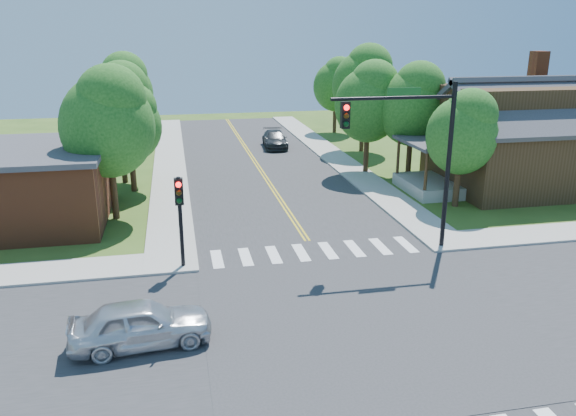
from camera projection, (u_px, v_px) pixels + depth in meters
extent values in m
plane|color=#35541A|center=(361.00, 322.00, 18.44)|extent=(100.00, 100.00, 0.00)
cube|color=#2D2D30|center=(361.00, 321.00, 18.43)|extent=(10.00, 90.00, 0.04)
cube|color=#2D2D30|center=(361.00, 321.00, 18.43)|extent=(90.00, 10.00, 0.04)
cube|color=#2D2D30|center=(361.00, 322.00, 18.44)|extent=(10.20, 10.20, 0.06)
cube|color=#9E9B93|center=(332.00, 155.00, 42.94)|extent=(2.20, 40.00, 0.14)
cube|color=#9E9B93|center=(170.00, 162.00, 40.61)|extent=(2.20, 40.00, 0.14)
cube|color=white|center=(217.00, 259.00, 23.42)|extent=(0.45, 2.00, 0.01)
cube|color=white|center=(246.00, 257.00, 23.65)|extent=(0.45, 2.00, 0.01)
cube|color=white|center=(274.00, 255.00, 23.87)|extent=(0.45, 2.00, 0.01)
cube|color=white|center=(301.00, 252.00, 24.10)|extent=(0.45, 2.00, 0.01)
cube|color=white|center=(328.00, 250.00, 24.33)|extent=(0.45, 2.00, 0.01)
cube|color=white|center=(354.00, 248.00, 24.56)|extent=(0.45, 2.00, 0.01)
cube|color=white|center=(380.00, 246.00, 24.79)|extent=(0.45, 2.00, 0.01)
cube|color=white|center=(406.00, 244.00, 25.02)|extent=(0.45, 2.00, 0.01)
cube|color=yellow|center=(249.00, 155.00, 42.93)|extent=(0.10, 37.50, 0.01)
cube|color=yellow|center=(252.00, 155.00, 42.97)|extent=(0.10, 37.50, 0.01)
cylinder|color=black|center=(448.00, 168.00, 23.65)|extent=(0.20, 0.20, 7.20)
cylinder|color=black|center=(394.00, 98.00, 22.25)|extent=(5.20, 0.14, 0.14)
cube|color=#19591E|center=(404.00, 91.00, 22.21)|extent=(1.40, 0.04, 0.30)
cube|color=black|center=(345.00, 115.00, 22.06)|extent=(0.34, 0.28, 1.05)
sphere|color=#FF0C0C|center=(347.00, 108.00, 21.81)|extent=(0.22, 0.22, 0.22)
sphere|color=#3F2605|center=(346.00, 116.00, 21.90)|extent=(0.22, 0.22, 0.22)
sphere|color=#05330F|center=(346.00, 124.00, 22.00)|extent=(0.22, 0.22, 0.22)
cylinder|color=black|center=(181.00, 224.00, 22.03)|extent=(0.16, 0.16, 3.80)
cube|color=black|center=(179.00, 191.00, 21.63)|extent=(0.34, 0.28, 1.05)
sphere|color=#FF0C0C|center=(178.00, 185.00, 21.38)|extent=(0.22, 0.22, 0.22)
sphere|color=#3F2605|center=(179.00, 193.00, 21.47)|extent=(0.22, 0.22, 0.22)
sphere|color=#05330F|center=(179.00, 201.00, 21.57)|extent=(0.22, 0.22, 0.22)
cube|color=#372513|center=(526.00, 154.00, 34.00)|extent=(10.00, 8.00, 4.00)
cube|color=#9E9B93|center=(427.00, 186.00, 33.30)|extent=(2.60, 4.50, 0.70)
cylinder|color=#372513|center=(426.00, 174.00, 30.84)|extent=(0.18, 0.18, 2.50)
cylinder|color=#372513|center=(398.00, 159.00, 34.58)|extent=(0.18, 0.18, 2.50)
cube|color=#38383D|center=(430.00, 143.00, 32.51)|extent=(2.80, 4.80, 0.18)
cube|color=brown|center=(531.00, 119.00, 37.28)|extent=(0.90, 0.90, 7.11)
cube|color=brown|center=(0.00, 188.00, 27.54)|extent=(10.00, 8.00, 3.50)
cylinder|color=#382314|center=(457.00, 185.00, 30.31)|extent=(0.34, 0.34, 2.37)
ellipsoid|color=#174E17|center=(461.00, 136.00, 29.50)|extent=(3.75, 3.56, 4.12)
sphere|color=#174E17|center=(471.00, 115.00, 29.03)|extent=(2.75, 2.75, 2.75)
cylinder|color=#382314|center=(409.00, 157.00, 36.23)|extent=(0.34, 0.34, 2.77)
ellipsoid|color=#174E17|center=(412.00, 108.00, 35.28)|extent=(4.37, 4.15, 4.81)
sphere|color=#174E17|center=(419.00, 87.00, 34.76)|extent=(3.21, 3.21, 3.21)
cylinder|color=#382314|center=(362.00, 132.00, 44.24)|extent=(0.34, 0.34, 3.10)
ellipsoid|color=#174E17|center=(364.00, 86.00, 43.18)|extent=(4.89, 4.65, 5.38)
sphere|color=#174E17|center=(369.00, 67.00, 42.61)|extent=(3.59, 3.59, 3.59)
cylinder|color=#382314|center=(335.00, 119.00, 52.53)|extent=(0.34, 0.34, 2.60)
ellipsoid|color=#174E17|center=(335.00, 87.00, 51.64)|extent=(4.10, 3.90, 4.51)
sphere|color=#174E17|center=(340.00, 73.00, 51.14)|extent=(3.01, 3.01, 3.01)
cylinder|color=#382314|center=(114.00, 191.00, 28.20)|extent=(0.34, 0.34, 2.88)
ellipsoid|color=#174E17|center=(108.00, 127.00, 27.22)|extent=(4.54, 4.31, 5.00)
sphere|color=#174E17|center=(111.00, 99.00, 26.68)|extent=(3.33, 3.33, 3.33)
cylinder|color=#382314|center=(123.00, 161.00, 35.00)|extent=(0.34, 0.34, 2.80)
ellipsoid|color=#174E17|center=(119.00, 110.00, 34.04)|extent=(4.42, 4.20, 4.86)
sphere|color=#174E17|center=(122.00, 88.00, 33.51)|extent=(3.24, 3.24, 3.24)
cylinder|color=#382314|center=(126.00, 138.00, 42.33)|extent=(0.34, 0.34, 2.90)
ellipsoid|color=#174E17|center=(122.00, 94.00, 41.35)|extent=(4.57, 4.34, 5.03)
sphere|color=#174E17|center=(124.00, 75.00, 40.80)|extent=(3.35, 3.35, 3.35)
cylinder|color=#382314|center=(135.00, 124.00, 50.80)|extent=(0.34, 0.34, 2.25)
ellipsoid|color=#174E17|center=(132.00, 95.00, 50.04)|extent=(3.55, 3.37, 3.90)
sphere|color=#174E17|center=(135.00, 83.00, 49.59)|extent=(2.60, 2.60, 2.60)
cylinder|color=#382314|center=(366.00, 153.00, 37.32)|extent=(0.34, 0.34, 2.78)
ellipsoid|color=#174E17|center=(368.00, 105.00, 36.38)|extent=(4.39, 4.17, 4.83)
sphere|color=#174E17|center=(375.00, 85.00, 35.85)|extent=(3.22, 3.22, 3.22)
cylinder|color=#382314|center=(133.00, 172.00, 33.19)|extent=(0.34, 0.34, 2.37)
ellipsoid|color=#174E17|center=(129.00, 127.00, 32.38)|extent=(3.74, 3.56, 4.12)
sphere|color=#174E17|center=(133.00, 107.00, 31.91)|extent=(2.74, 2.74, 2.74)
imported|color=silver|center=(141.00, 325.00, 16.84)|extent=(2.45, 4.51, 1.43)
imported|color=#2A2D2F|center=(275.00, 140.00, 45.71)|extent=(2.61, 4.88, 1.33)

